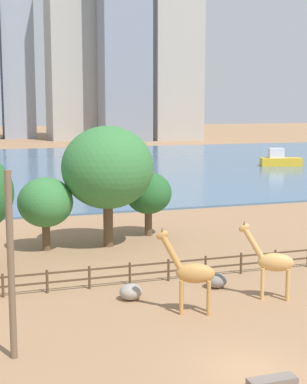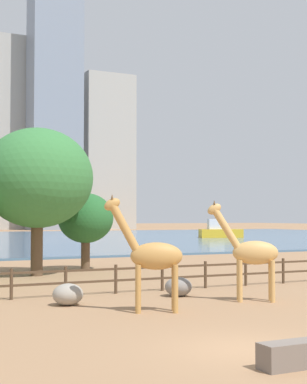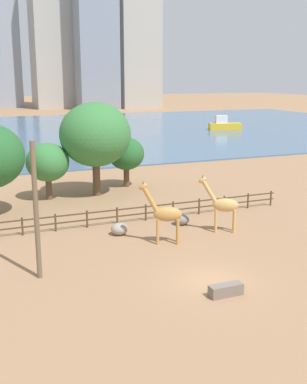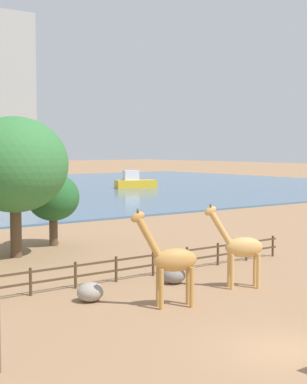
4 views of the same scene
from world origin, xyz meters
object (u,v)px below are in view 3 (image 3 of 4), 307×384
giraffe_companion (223,205)px  feeding_trough (226,290)px  tree_left_large (95,135)px  utility_pole (36,211)px  giraffe_tall (165,214)px  boulder_by_pole (119,229)px  boulder_near_fence (182,219)px  tree_right_tall (126,154)px  tree_left_small (48,163)px  boat_ferry (224,125)px

giraffe_companion → feeding_trough: size_ratio=2.31×
tree_left_large → utility_pole: bearing=-115.6°
giraffe_tall → boulder_by_pole: bearing=-29.2°
boulder_near_fence → tree_right_tall: bearing=87.8°
giraffe_tall → tree_left_small: 15.90m
giraffe_companion → feeding_trough: (-5.25, -9.23, -1.69)m
feeding_trough → tree_left_large: size_ratio=0.21×
boulder_near_fence → feeding_trough: 12.33m
utility_pole → boat_ferry: 79.40m
utility_pole → tree_left_small: 18.03m
utility_pole → boulder_by_pole: 9.14m
giraffe_tall → utility_pole: utility_pole is taller
boulder_near_fence → tree_left_large: 13.09m
giraffe_tall → boulder_by_pole: 4.01m
tree_left_small → boulder_by_pole: bearing=-77.8°
giraffe_tall → boat_ferry: size_ratio=0.60×
giraffe_companion → boulder_near_fence: bearing=-24.7°
giraffe_companion → tree_left_small: 17.42m
tree_left_large → tree_left_small: 5.02m
boulder_by_pole → giraffe_companion: bearing=-17.0°
feeding_trough → tree_left_large: 23.98m
giraffe_tall → boat_ferry: bearing=-101.3°
giraffe_tall → tree_right_tall: size_ratio=0.85×
boulder_near_fence → tree_left_large: size_ratio=0.14×
tree_left_large → tree_left_small: tree_left_large is taller
giraffe_tall → tree_right_tall: 17.71m
utility_pole → tree_right_tall: 23.31m
tree_left_small → boat_ferry: (45.17, 44.78, -2.21)m
boulder_by_pole → tree_right_tall: bearing=68.6°
tree_left_small → boat_ferry: size_ratio=0.73×
feeding_trough → tree_right_tall: size_ratio=0.36×
tree_left_large → boat_ferry: (40.73, 45.01, -4.54)m
boulder_near_fence → boat_ferry: bearing=56.5°
boat_ferry → tree_right_tall: bearing=-113.5°
utility_pole → tree_right_tall: size_ratio=1.52×
tree_right_tall → tree_left_small: size_ratio=0.97×
tree_left_small → giraffe_tall: bearing=-72.0°
tree_left_small → utility_pole: bearing=-102.4°
tree_right_tall → giraffe_companion: bearing=-85.0°
feeding_trough → tree_right_tall: (3.81, 25.85, 3.05)m
feeding_trough → tree_left_small: (-4.51, 23.59, 3.11)m
boulder_by_pole → feeding_trough: (1.87, -11.41, -0.13)m
utility_pole → boat_ferry: utility_pole is taller
giraffe_companion → tree_left_large: (-5.32, 14.13, 3.75)m
tree_right_tall → boat_ferry: tree_right_tall is taller
utility_pole → tree_right_tall: utility_pole is taller
utility_pole → boulder_by_pole: (6.52, 5.42, -3.41)m
boulder_near_fence → giraffe_tall: bearing=-130.6°
giraffe_tall → tree_left_large: tree_left_large is taller
tree_left_large → giraffe_tall: bearing=-88.2°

